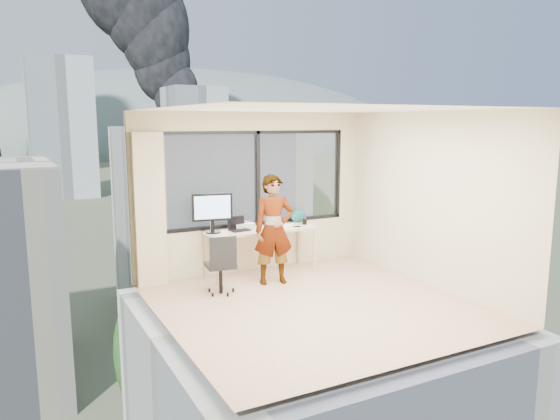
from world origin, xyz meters
TOP-DOWN VIEW (x-y plane):
  - floor at (0.00, 0.00)m, footprint 4.00×4.00m
  - ceiling at (0.00, 0.00)m, footprint 4.00×4.00m
  - wall_front at (0.00, -2.00)m, footprint 4.00×0.01m
  - wall_left at (-2.00, 0.00)m, footprint 0.01×4.00m
  - wall_right at (2.00, 0.00)m, footprint 0.01×4.00m
  - window_wall at (0.05, 2.00)m, footprint 3.30×0.16m
  - curtain at (-1.72, 1.88)m, footprint 0.45×0.14m
  - desk at (0.00, 1.66)m, footprint 1.80×0.60m
  - chair at (-0.95, 1.03)m, footprint 0.51×0.51m
  - person at (-0.04, 1.13)m, footprint 0.67×0.51m
  - monitor at (-0.80, 1.72)m, footprint 0.64×0.24m
  - game_console at (-0.23, 1.87)m, footprint 0.34×0.29m
  - laptop at (-0.37, 1.67)m, footprint 0.35×0.37m
  - cellphone at (0.58, 1.51)m, footprint 0.12×0.07m
  - pen_cup at (0.80, 1.64)m, footprint 0.10×0.10m
  - handbag at (0.80, 1.85)m, footprint 0.30×0.17m
  - exterior_ground at (0.00, 120.00)m, footprint 400.00×400.00m
  - near_bldg_b at (12.00, 38.00)m, footprint 14.00×13.00m
  - near_bldg_c at (30.00, 28.00)m, footprint 12.00×10.00m
  - far_tower_b at (8.00, 120.00)m, footprint 13.00×13.00m
  - far_tower_c at (45.00, 140.00)m, footprint 15.00×15.00m
  - hill_b at (100.00, 320.00)m, footprint 300.00×220.00m
  - tree_b at (4.00, 18.00)m, footprint 7.60×7.60m
  - tree_c at (22.00, 40.00)m, footprint 8.40×8.40m
  - smoke_plume_b at (55.00, 170.00)m, footprint 30.00×18.00m

SIDE VIEW (x-z plane):
  - exterior_ground at x=0.00m, z-range -14.02..-13.98m
  - hill_b at x=100.00m, z-range -62.00..34.00m
  - tree_b at x=4.00m, z-range -14.00..-5.00m
  - near_bldg_c at x=30.00m, z-range -14.00..-4.00m
  - tree_c at x=22.00m, z-range -14.00..-4.00m
  - near_bldg_b at x=12.00m, z-range -14.00..2.00m
  - far_tower_c at x=45.00m, z-range -14.00..12.00m
  - floor at x=0.00m, z-range -0.01..0.01m
  - desk at x=0.00m, z-range 0.00..0.75m
  - chair at x=-0.95m, z-range 0.00..0.89m
  - cellphone at x=0.58m, z-range 0.75..0.76m
  - game_console at x=-0.23m, z-range 0.75..0.83m
  - pen_cup at x=0.80m, z-range 0.75..0.85m
  - person at x=-0.04m, z-range 0.00..1.67m
  - laptop at x=-0.37m, z-range 0.75..0.95m
  - handbag at x=0.80m, z-range 0.75..0.97m
  - far_tower_b at x=8.00m, z-range -14.00..16.00m
  - monitor at x=-0.80m, z-range 0.75..1.37m
  - curtain at x=-1.72m, z-range 0.00..2.30m
  - wall_front at x=0.00m, z-range 0.00..2.60m
  - wall_left at x=-2.00m, z-range 0.00..2.60m
  - wall_right at x=2.00m, z-range 0.00..2.60m
  - window_wall at x=0.05m, z-range 0.75..2.30m
  - ceiling at x=0.00m, z-range 2.60..2.60m
  - smoke_plume_b at x=55.00m, z-range -8.00..62.00m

